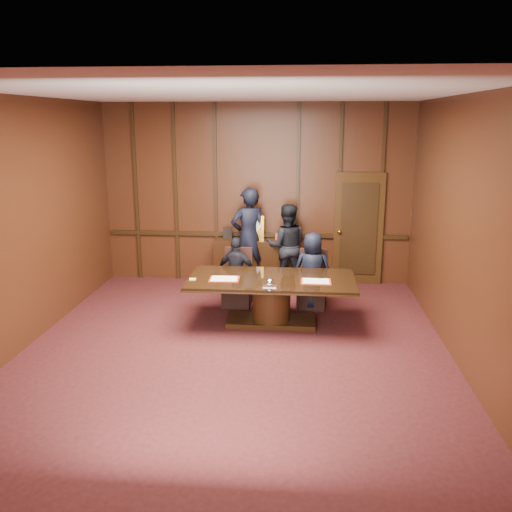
{
  "coord_description": "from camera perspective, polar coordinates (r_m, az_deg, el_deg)",
  "views": [
    {
      "loc": [
        0.91,
        -7.02,
        3.18
      ],
      "look_at": [
        0.18,
        1.34,
        1.05
      ],
      "focal_mm": 38.0,
      "sensor_mm": 36.0,
      "label": 1
    }
  ],
  "objects": [
    {
      "name": "room",
      "position": [
        7.35,
        -1.68,
        2.81
      ],
      "size": [
        7.0,
        7.04,
        3.5
      ],
      "color": "#330E10",
      "rests_on": "ground"
    },
    {
      "name": "sideboard",
      "position": [
        10.67,
        -0.05,
        -0.4
      ],
      "size": [
        1.6,
        0.45,
        1.54
      ],
      "color": "black",
      "rests_on": "ground"
    },
    {
      "name": "conference_table",
      "position": [
        8.56,
        1.64,
        -3.94
      ],
      "size": [
        2.62,
        1.32,
        0.76
      ],
      "color": "black",
      "rests_on": "ground"
    },
    {
      "name": "folder_left",
      "position": [
        8.42,
        -3.36,
        -2.43
      ],
      "size": [
        0.47,
        0.35,
        0.02
      ],
      "rotation": [
        0.0,
        0.0,
        0.04
      ],
      "color": "#9D240E",
      "rests_on": "conference_table"
    },
    {
      "name": "folder_right",
      "position": [
        8.33,
        6.32,
        -2.68
      ],
      "size": [
        0.46,
        0.33,
        0.02
      ],
      "rotation": [
        0.0,
        0.0,
        -0.01
      ],
      "color": "#9D240E",
      "rests_on": "conference_table"
    },
    {
      "name": "inkstand",
      "position": [
        8.04,
        1.47,
        -2.87
      ],
      "size": [
        0.2,
        0.14,
        0.12
      ],
      "color": "white",
      "rests_on": "conference_table"
    },
    {
      "name": "notepad",
      "position": [
        8.46,
        -6.69,
        -2.43
      ],
      "size": [
        0.11,
        0.08,
        0.01
      ],
      "primitive_type": "cube",
      "rotation": [
        0.0,
        0.0,
        0.13
      ],
      "color": "#FFE57C",
      "rests_on": "conference_table"
    },
    {
      "name": "chair_left",
      "position": [
        9.52,
        -1.96,
        -3.44
      ],
      "size": [
        0.5,
        0.5,
        0.99
      ],
      "rotation": [
        0.0,
        0.0,
        -0.04
      ],
      "color": "black",
      "rests_on": "ground"
    },
    {
      "name": "chair_right",
      "position": [
        9.45,
        5.91,
        -3.63
      ],
      "size": [
        0.52,
        0.52,
        0.99
      ],
      "rotation": [
        0.0,
        0.0,
        -0.1
      ],
      "color": "black",
      "rests_on": "ground"
    },
    {
      "name": "signatory_left",
      "position": [
        9.35,
        -2.04,
        -1.72
      ],
      "size": [
        0.76,
        0.44,
        1.22
      ],
      "primitive_type": "imported",
      "rotation": [
        0.0,
        0.0,
        2.93
      ],
      "color": "black",
      "rests_on": "ground"
    },
    {
      "name": "signatory_right",
      "position": [
        9.27,
        5.96,
        -1.56
      ],
      "size": [
        0.7,
        0.5,
        1.34
      ],
      "primitive_type": "imported",
      "rotation": [
        0.0,
        0.0,
        3.02
      ],
      "color": "black",
      "rests_on": "ground"
    },
    {
      "name": "witness_left",
      "position": [
        10.41,
        -0.78,
        1.96
      ],
      "size": [
        0.83,
        0.71,
        1.93
      ],
      "primitive_type": "imported",
      "rotation": [
        0.0,
        0.0,
        3.55
      ],
      "color": "black",
      "rests_on": "ground"
    },
    {
      "name": "witness_right",
      "position": [
        10.4,
        3.23,
        1.07
      ],
      "size": [
        0.82,
        0.66,
        1.63
      ],
      "primitive_type": "imported",
      "rotation": [
        0.0,
        0.0,
        3.19
      ],
      "color": "black",
      "rests_on": "ground"
    }
  ]
}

